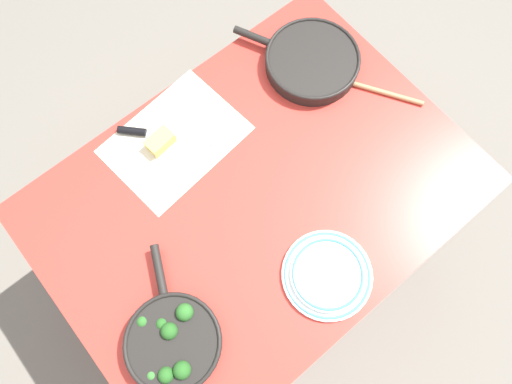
# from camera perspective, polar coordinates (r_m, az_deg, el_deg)

# --- Properties ---
(ground_plane) EXTENTS (14.00, 14.00, 0.00)m
(ground_plane) POSITION_cam_1_polar(r_m,az_deg,el_deg) (2.05, 0.00, -6.73)
(ground_plane) COLOR slate
(dining_table_red) EXTENTS (1.22, 0.89, 0.76)m
(dining_table_red) POSITION_cam_1_polar(r_m,az_deg,el_deg) (1.40, 0.00, -1.32)
(dining_table_red) COLOR red
(dining_table_red) RESTS_ON ground_plane
(skillet_broccoli) EXTENTS (0.25, 0.36, 0.07)m
(skillet_broccoli) POSITION_cam_1_polar(r_m,az_deg,el_deg) (1.24, -10.32, -17.85)
(skillet_broccoli) COLOR black
(skillet_broccoli) RESTS_ON dining_table_red
(skillet_eggs) EXTENTS (0.30, 0.40, 0.05)m
(skillet_eggs) POSITION_cam_1_polar(r_m,az_deg,el_deg) (1.49, 6.97, 15.96)
(skillet_eggs) COLOR black
(skillet_eggs) RESTS_ON dining_table_red
(wooden_spoon) EXTENTS (0.21, 0.31, 0.02)m
(wooden_spoon) POSITION_cam_1_polar(r_m,az_deg,el_deg) (1.49, 12.32, 13.04)
(wooden_spoon) COLOR tan
(wooden_spoon) RESTS_ON dining_table_red
(parchment_sheet) EXTENTS (0.42, 0.33, 0.00)m
(parchment_sheet) POSITION_cam_1_polar(r_m,az_deg,el_deg) (1.40, -10.06, 6.48)
(parchment_sheet) COLOR silver
(parchment_sheet) RESTS_ON dining_table_red
(grater_knife) EXTENTS (0.22, 0.23, 0.02)m
(grater_knife) POSITION_cam_1_polar(r_m,az_deg,el_deg) (1.41, -12.91, 7.12)
(grater_knife) COLOR silver
(grater_knife) RESTS_ON dining_table_red
(cheese_block) EXTENTS (0.09, 0.06, 0.04)m
(cheese_block) POSITION_cam_1_polar(r_m,az_deg,el_deg) (1.38, -11.88, 6.21)
(cheese_block) COLOR #E0C15B
(cheese_block) RESTS_ON dining_table_red
(dinner_plate_stack) EXTENTS (0.25, 0.25, 0.03)m
(dinner_plate_stack) POSITION_cam_1_polar(r_m,az_deg,el_deg) (1.27, 8.75, -10.30)
(dinner_plate_stack) COLOR white
(dinner_plate_stack) RESTS_ON dining_table_red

